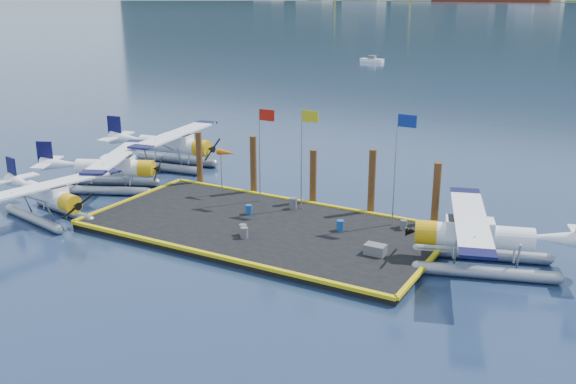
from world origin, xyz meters
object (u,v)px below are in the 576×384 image
(seaplane_a, at_px, (50,198))
(piling_3, at_px, (372,184))
(crate, at_px, (375,249))
(piling_4, at_px, (436,196))
(windsock, at_px, (227,154))
(drum_3, at_px, (244,233))
(flagpole_yellow, at_px, (304,144))
(piling_1, at_px, (253,167))
(drum_1, at_px, (243,230))
(drum_4, at_px, (403,225))
(piling_2, at_px, (313,179))
(seaplane_d, at_px, (477,239))
(drum_5, at_px, (293,203))
(flagpole_blue, at_px, (399,153))
(piling_0, at_px, (199,160))
(drum_2, at_px, (340,225))
(seaplane_b, at_px, (113,170))
(seaplane_c, at_px, (172,148))
(flagpole_red, at_px, (262,141))
(drum_0, at_px, (249,209))

(seaplane_a, xyz_separation_m, piling_3, (16.76, 9.95, 0.76))
(crate, height_order, piling_4, piling_4)
(windsock, relative_size, piling_3, 0.73)
(drum_3, height_order, piling_4, piling_4)
(flagpole_yellow, bearing_deg, piling_1, 161.21)
(drum_1, xyz_separation_m, drum_4, (7.47, 5.19, -0.02))
(windsock, bearing_deg, piling_2, 16.15)
(seaplane_d, distance_m, drum_5, 12.20)
(flagpole_blue, height_order, piling_3, flagpole_blue)
(drum_3, relative_size, crate, 0.57)
(seaplane_a, bearing_deg, drum_3, 112.32)
(piling_0, height_order, piling_2, piling_0)
(piling_3, relative_size, piling_4, 1.07)
(drum_1, distance_m, drum_2, 5.49)
(seaplane_b, relative_size, flagpole_blue, 1.43)
(seaplane_a, relative_size, piling_0, 2.25)
(seaplane_c, distance_m, drum_4, 21.56)
(drum_1, bearing_deg, flagpole_red, 110.92)
(flagpole_red, distance_m, piling_3, 7.33)
(flagpole_red, bearing_deg, piling_2, 29.80)
(seaplane_a, height_order, drum_5, seaplane_a)
(drum_3, relative_size, drum_4, 1.08)
(drum_4, distance_m, piling_0, 16.00)
(seaplane_a, xyz_separation_m, piling_2, (12.76, 9.95, 0.51))
(drum_5, bearing_deg, piling_1, 155.20)
(seaplane_d, distance_m, drum_4, 5.38)
(drum_0, distance_m, drum_1, 3.51)
(drum_4, bearing_deg, seaplane_a, -157.91)
(piling_0, relative_size, piling_4, 1.00)
(drum_3, distance_m, flagpole_red, 7.42)
(seaplane_b, xyz_separation_m, piling_2, (13.84, 3.53, 0.42))
(drum_1, relative_size, piling_1, 0.14)
(seaplane_c, height_order, flagpole_red, flagpole_red)
(drum_2, height_order, flagpole_blue, flagpole_blue)
(drum_3, distance_m, piling_2, 7.66)
(seaplane_d, relative_size, flagpole_yellow, 1.62)
(flagpole_blue, bearing_deg, windsock, 180.00)
(drum_2, xyz_separation_m, drum_4, (3.05, 1.93, -0.02))
(drum_0, height_order, drum_2, drum_2)
(piling_1, bearing_deg, piling_3, 0.00)
(drum_0, bearing_deg, drum_5, 49.30)
(drum_4, distance_m, flagpole_blue, 4.08)
(seaplane_b, relative_size, flagpole_yellow, 1.50)
(drum_4, xyz_separation_m, drum_5, (-7.21, 0.11, 0.07))
(seaplane_a, xyz_separation_m, drum_4, (19.58, 7.95, -0.71))
(seaplane_a, distance_m, flagpole_yellow, 15.73)
(drum_0, bearing_deg, piling_2, 60.94)
(drum_1, height_order, piling_1, piling_1)
(piling_0, bearing_deg, flagpole_yellow, -9.86)
(seaplane_a, bearing_deg, piling_4, 127.00)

